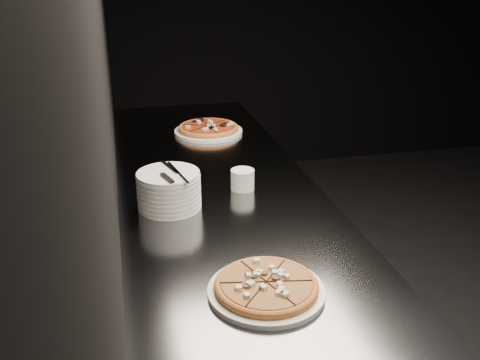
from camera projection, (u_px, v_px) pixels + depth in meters
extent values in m
cube|color=black|center=(105.00, 62.00, 1.77)|extent=(0.02, 5.00, 2.80)
cube|color=slate|center=(219.00, 289.00, 2.21)|extent=(0.70, 2.40, 0.90)
cube|color=slate|center=(217.00, 188.00, 2.04)|extent=(0.74, 2.44, 0.02)
cylinder|color=white|center=(266.00, 291.00, 1.37)|extent=(0.30, 0.30, 0.01)
cylinder|color=#D47F3F|center=(266.00, 287.00, 1.37)|extent=(0.31, 0.31, 0.01)
torus|color=#D47F3F|center=(266.00, 285.00, 1.37)|extent=(0.31, 0.31, 0.02)
cylinder|color=#E0954A|center=(266.00, 283.00, 1.36)|extent=(0.27, 0.27, 0.01)
cylinder|color=white|center=(208.00, 132.00, 2.63)|extent=(0.33, 0.33, 0.02)
cylinder|color=#D47F3F|center=(208.00, 129.00, 2.63)|extent=(0.38, 0.38, 0.01)
torus|color=#D47F3F|center=(208.00, 128.00, 2.63)|extent=(0.39, 0.39, 0.02)
cylinder|color=#AC3818|center=(208.00, 127.00, 2.62)|extent=(0.34, 0.34, 0.01)
cylinder|color=white|center=(170.00, 205.00, 1.85)|extent=(0.21, 0.21, 0.02)
cylinder|color=white|center=(170.00, 201.00, 1.84)|extent=(0.21, 0.21, 0.02)
cylinder|color=white|center=(169.00, 196.00, 1.84)|extent=(0.21, 0.21, 0.02)
cylinder|color=white|center=(169.00, 192.00, 1.83)|extent=(0.21, 0.21, 0.02)
cylinder|color=white|center=(169.00, 188.00, 1.83)|extent=(0.21, 0.21, 0.02)
cylinder|color=white|center=(169.00, 183.00, 1.82)|extent=(0.21, 0.21, 0.02)
cylinder|color=white|center=(168.00, 179.00, 1.81)|extent=(0.21, 0.21, 0.02)
cylinder|color=white|center=(168.00, 175.00, 1.81)|extent=(0.21, 0.21, 0.02)
cube|color=silver|center=(170.00, 167.00, 1.84)|extent=(0.06, 0.14, 0.00)
cube|color=black|center=(167.00, 178.00, 1.75)|extent=(0.04, 0.09, 0.01)
cube|color=silver|center=(178.00, 172.00, 1.80)|extent=(0.01, 0.21, 0.00)
cylinder|color=silver|center=(243.00, 180.00, 1.98)|extent=(0.09, 0.09, 0.08)
cylinder|color=black|center=(243.00, 172.00, 1.97)|extent=(0.07, 0.07, 0.01)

